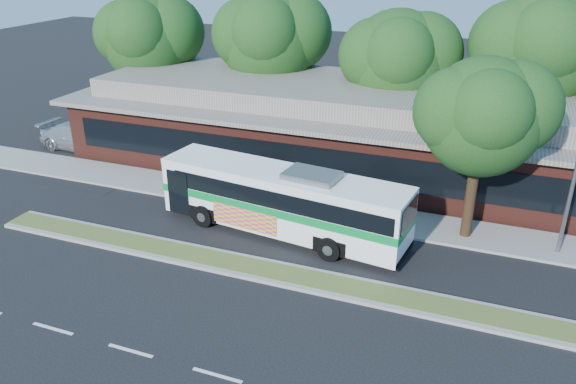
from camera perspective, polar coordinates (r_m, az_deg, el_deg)
name	(u,v)px	position (r m, az deg, el deg)	size (l,w,h in m)	color
ground	(280,285)	(20.86, -0.77, -9.42)	(120.00, 120.00, 0.00)	black
median_strip	(286,275)	(21.29, -0.17, -8.42)	(26.00, 1.10, 0.15)	#535B26
sidewalk	(331,211)	(26.09, 4.41, -1.96)	(44.00, 2.60, 0.12)	gray
parking_lot	(71,142)	(37.59, -21.18, 4.73)	(14.00, 12.00, 0.01)	black
plaza_building	(367,128)	(31.26, 8.06, 6.50)	(33.20, 11.20, 4.45)	#53221A
tree_bg_a	(155,37)	(38.08, -13.37, 15.10)	(6.47, 5.80, 8.63)	black
tree_bg_b	(277,37)	(35.19, -1.11, 15.46)	(6.69, 6.00, 9.00)	black
tree_bg_c	(405,59)	(32.20, 11.83, 13.13)	(6.24, 5.60, 8.26)	black
tree_bg_d	(547,48)	(32.72, 24.81, 13.11)	(6.91, 6.20, 9.37)	black
transit_bus	(283,197)	(23.54, -0.47, -0.49)	(11.11, 3.73, 3.06)	white
sedan	(81,137)	(35.85, -20.25, 5.25)	(2.14, 5.27, 1.53)	silver
sidewalk_tree	(492,115)	(23.20, 20.02, 7.41)	(5.22, 4.68, 7.64)	black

